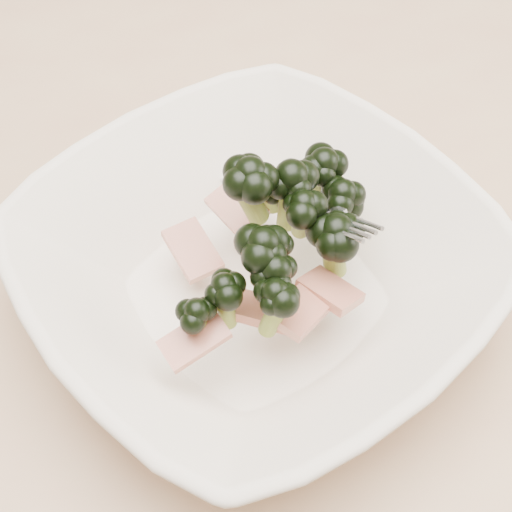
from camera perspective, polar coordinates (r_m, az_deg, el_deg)
name	(u,v)px	position (r m, az deg, el deg)	size (l,w,h in m)	color
dining_table	(252,297)	(0.65, -0.30, -3.33)	(1.20, 0.80, 0.75)	tan
broccoli_dish	(258,263)	(0.50, 0.18, -0.56)	(0.41, 0.41, 0.13)	beige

